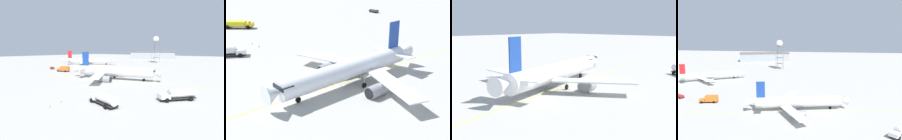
# 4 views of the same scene
# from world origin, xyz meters

# --- Properties ---
(ground_plane) EXTENTS (600.00, 600.00, 0.00)m
(ground_plane) POSITION_xyz_m (0.00, 0.00, 0.00)
(ground_plane) COLOR #ADAAA3
(airliner_main) EXTENTS (35.44, 38.25, 11.58)m
(airliner_main) POSITION_xyz_m (-0.59, 3.10, 3.09)
(airliner_main) COLOR white
(airliner_main) RESTS_ON ground_plane
(airliner_secondary) EXTENTS (32.12, 38.06, 11.24)m
(airliner_secondary) POSITION_xyz_m (45.30, 65.93, 3.02)
(airliner_secondary) COLOR white
(airliner_secondary) RESTS_ON ground_plane
(catering_truck_truck) EXTENTS (4.08, 7.84, 3.10)m
(catering_truck_truck) POSITION_xyz_m (2.29, 41.06, 1.66)
(catering_truck_truck) COLOR #232326
(catering_truck_truck) RESTS_ON ground_plane
(ops_pickup_truck) EXTENTS (3.88, 5.45, 1.41)m
(ops_pickup_truck) POSITION_xyz_m (6.43, 58.82, 0.81)
(ops_pickup_truck) COLOR #232326
(ops_pickup_truck) RESTS_ON ground_plane
(fuel_tanker_truck_extra) EXTENTS (8.87, 7.89, 2.87)m
(fuel_tanker_truck_extra) POSITION_xyz_m (-15.85, -29.15, 1.58)
(fuel_tanker_truck_extra) COLOR #232326
(fuel_tanker_truck_extra) RESTS_ON ground_plane
(radar_tower) EXTENTS (6.22, 6.22, 24.57)m
(radar_tower) POSITION_xyz_m (101.08, 33.15, 20.42)
(radar_tower) COLOR slate
(radar_tower) RESTS_ON ground_plane
(terminal_shed) EXTENTS (37.41, 58.52, 9.52)m
(terminal_shed) POSITION_xyz_m (156.75, 63.41, 4.78)
(terminal_shed) COLOR #999EA8
(terminal_shed) RESTS_ON ground_plane
(taxiway_centreline) EXTENTS (25.53, 118.42, 0.01)m
(taxiway_centreline) POSITION_xyz_m (-3.12, 7.71, 0.00)
(taxiway_centreline) COLOR yellow
(taxiway_centreline) RESTS_ON ground_plane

